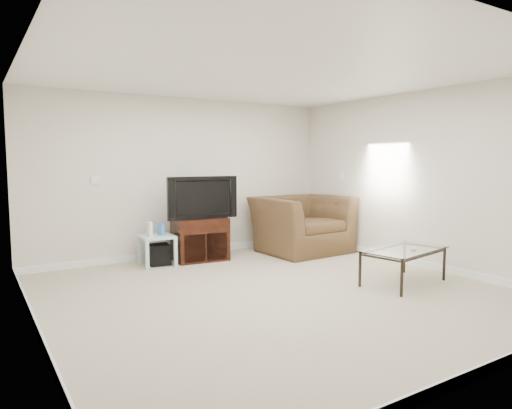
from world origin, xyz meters
TOP-DOWN VIEW (x-y plane):
  - floor at (0.00, 0.00)m, footprint 5.00×5.00m
  - ceiling at (0.00, 0.00)m, footprint 5.00×5.00m
  - wall_back at (0.00, 2.50)m, footprint 5.00×0.02m
  - wall_left at (-2.50, 0.00)m, footprint 0.02×5.00m
  - wall_right at (2.50, 0.00)m, footprint 0.02×5.00m
  - plate_back at (-1.40, 2.49)m, footprint 0.12×0.02m
  - plate_right_switch at (2.49, 1.60)m, footprint 0.02×0.09m
  - plate_right_outlet at (2.49, 1.30)m, footprint 0.02×0.08m
  - tv_stand at (0.02, 2.05)m, footprint 0.83×0.62m
  - dvd_player at (0.02, 2.01)m, footprint 0.50×0.38m
  - television at (0.02, 2.02)m, footprint 1.03×0.26m
  - side_table at (-0.66, 2.05)m, footprint 0.49×0.49m
  - subwoofer at (-0.63, 2.07)m, footprint 0.32×0.32m
  - game_console at (-0.77, 2.04)m, footprint 0.06×0.15m
  - game_case at (-0.61, 2.03)m, footprint 0.06×0.13m
  - recliner at (1.74, 1.73)m, footprint 1.46×0.98m
  - coffee_table at (1.57, -0.53)m, footprint 1.21×0.82m
  - remote at (1.62, -0.63)m, footprint 0.17×0.14m

SIDE VIEW (x-z plane):
  - floor at x=0.00m, z-range 0.00..0.00m
  - subwoofer at x=-0.63m, z-range 0.01..0.30m
  - coffee_table at x=1.57m, z-range 0.00..0.44m
  - side_table at x=-0.66m, z-range 0.00..0.44m
  - plate_right_outlet at x=2.49m, z-range 0.24..0.36m
  - tv_stand at x=0.02m, z-range 0.00..0.65m
  - remote at x=1.62m, z-range 0.44..0.46m
  - game_case at x=-0.61m, z-range 0.44..0.61m
  - game_console at x=-0.77m, z-range 0.44..0.64m
  - dvd_player at x=0.02m, z-range 0.51..0.58m
  - recliner at x=1.74m, z-range 0.00..1.24m
  - television at x=0.02m, z-range 0.65..1.29m
  - wall_back at x=0.00m, z-range 0.00..2.50m
  - wall_left at x=-2.50m, z-range 0.00..2.50m
  - wall_right at x=2.50m, z-range 0.00..2.50m
  - plate_back at x=-1.40m, z-range 1.19..1.31m
  - plate_right_switch at x=2.49m, z-range 1.19..1.31m
  - ceiling at x=0.00m, z-range 2.50..2.50m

